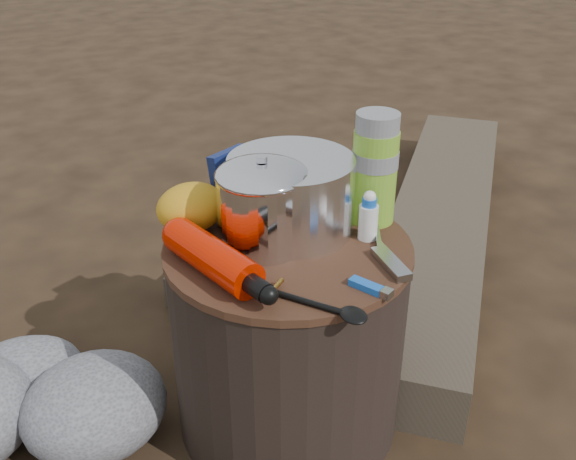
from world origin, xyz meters
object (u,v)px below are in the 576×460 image
camping_pot (263,203)px  fuel_bottle (213,257)px  log_main (440,224)px  thermos (375,169)px  travel_mug (292,176)px  stump (288,336)px

camping_pot → fuel_bottle: 0.15m
log_main → thermos: bearing=-98.3°
travel_mug → camping_pot: bearing=-138.6°
stump → thermos: 0.39m
camping_pot → thermos: (0.24, -0.03, 0.03)m
camping_pot → thermos: bearing=-6.4°
fuel_bottle → thermos: 0.38m
stump → fuel_bottle: size_ratio=1.70×
log_main → travel_mug: bearing=-111.9°
fuel_bottle → log_main: bearing=13.6°
stump → fuel_bottle: (-0.17, -0.02, 0.26)m
camping_pot → thermos: 0.25m
thermos → travel_mug: bearing=125.2°
stump → camping_pot: bearing=139.1°
thermos → travel_mug: thermos is taller
log_main → camping_pot: 1.05m
log_main → thermos: (-0.62, -0.41, 0.49)m
log_main → thermos: 0.89m
log_main → camping_pot: bearing=-107.9°
camping_pot → fuel_bottle: (-0.13, -0.05, -0.05)m
camping_pot → thermos: thermos is taller
log_main → fuel_bottle: fuel_bottle is taller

